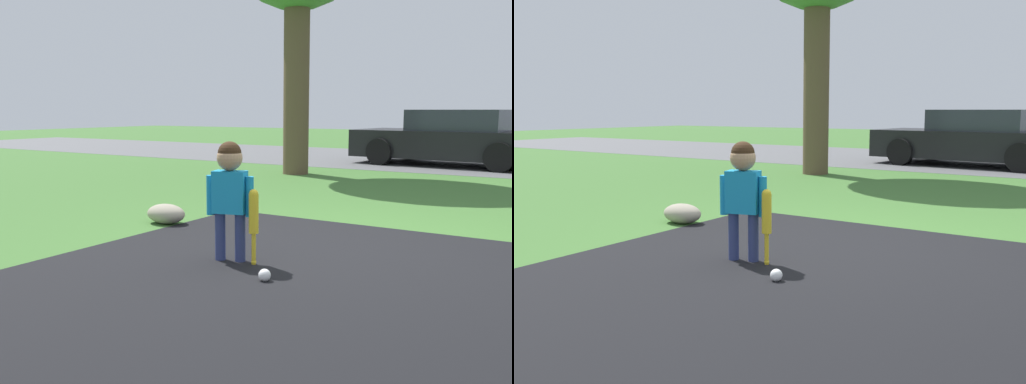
% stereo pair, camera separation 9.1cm
% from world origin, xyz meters
% --- Properties ---
extents(ground_plane, '(60.00, 60.00, 0.00)m').
position_xyz_m(ground_plane, '(0.00, 0.00, 0.00)').
color(ground_plane, '#3D6B2D').
extents(driveway_strip, '(3.90, 7.00, 0.01)m').
position_xyz_m(driveway_strip, '(-0.11, -2.50, 0.00)').
color(driveway_strip, black).
rests_on(driveway_strip, ground).
extents(child, '(0.39, 0.22, 1.00)m').
position_xyz_m(child, '(-0.69, -0.99, 0.65)').
color(child, navy).
rests_on(child, ground).
extents(baseball_bat, '(0.08, 0.08, 0.62)m').
position_xyz_m(baseball_bat, '(-0.46, -0.99, 0.40)').
color(baseball_bat, yellow).
rests_on(baseball_bat, ground).
extents(sports_ball, '(0.09, 0.09, 0.09)m').
position_xyz_m(sports_ball, '(-0.15, -1.33, 0.05)').
color(sports_ball, white).
rests_on(sports_ball, ground).
extents(parked_car, '(4.36, 2.27, 1.26)m').
position_xyz_m(parked_car, '(-1.25, 8.56, 0.60)').
color(parked_car, black).
rests_on(parked_car, ground).
extents(edging_rock, '(0.47, 0.33, 0.22)m').
position_xyz_m(edging_rock, '(-2.22, -0.08, 0.11)').
color(edging_rock, '#9E937F').
rests_on(edging_rock, ground).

